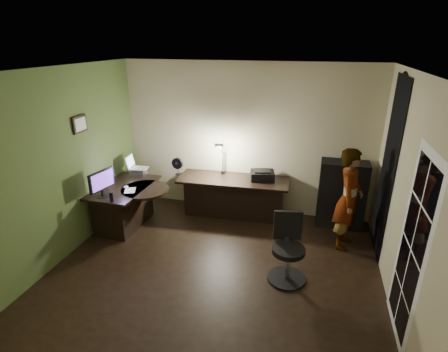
% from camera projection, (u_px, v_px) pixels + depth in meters
% --- Properties ---
extents(floor, '(4.50, 4.00, 0.01)m').
position_uv_depth(floor, '(215.00, 269.00, 4.94)').
color(floor, black).
rests_on(floor, ground).
extents(ceiling, '(4.50, 4.00, 0.01)m').
position_uv_depth(ceiling, '(213.00, 70.00, 3.94)').
color(ceiling, silver).
rests_on(ceiling, floor).
extents(wall_back, '(4.50, 0.01, 2.70)m').
position_uv_depth(wall_back, '(246.00, 140.00, 6.24)').
color(wall_back, tan).
rests_on(wall_back, floor).
extents(wall_front, '(4.50, 0.01, 2.70)m').
position_uv_depth(wall_front, '(140.00, 278.00, 2.64)').
color(wall_front, tan).
rests_on(wall_front, floor).
extents(wall_left, '(0.01, 4.00, 2.70)m').
position_uv_depth(wall_left, '(63.00, 165.00, 4.98)').
color(wall_left, tan).
rests_on(wall_left, floor).
extents(wall_right, '(0.01, 4.00, 2.70)m').
position_uv_depth(wall_right, '(408.00, 200.00, 3.90)').
color(wall_right, tan).
rests_on(wall_right, floor).
extents(green_wall_overlay, '(0.00, 4.00, 2.70)m').
position_uv_depth(green_wall_overlay, '(64.00, 165.00, 4.97)').
color(green_wall_overlay, '#4A602C').
rests_on(green_wall_overlay, floor).
extents(arched_doorway, '(0.01, 0.90, 2.60)m').
position_uv_depth(arched_doorway, '(388.00, 170.00, 4.96)').
color(arched_doorway, black).
rests_on(arched_doorway, floor).
extents(french_door, '(0.02, 0.92, 2.10)m').
position_uv_depth(french_door, '(412.00, 250.00, 3.52)').
color(french_door, white).
rests_on(french_door, floor).
extents(framed_picture, '(0.04, 0.30, 0.25)m').
position_uv_depth(framed_picture, '(79.00, 124.00, 5.19)').
color(framed_picture, black).
rests_on(framed_picture, wall_left).
extents(desk_left, '(0.80, 1.28, 0.73)m').
position_uv_depth(desk_left, '(126.00, 206.00, 5.98)').
color(desk_left, black).
rests_on(desk_left, floor).
extents(desk_right, '(1.97, 0.77, 0.73)m').
position_uv_depth(desk_right, '(233.00, 197.00, 6.30)').
color(desk_right, black).
rests_on(desk_right, floor).
extents(cabinet, '(0.77, 0.39, 1.16)m').
position_uv_depth(cabinet, '(342.00, 194.00, 5.91)').
color(cabinet, black).
rests_on(cabinet, floor).
extents(laptop_stand, '(0.27, 0.23, 0.11)m').
position_uv_depth(laptop_stand, '(139.00, 172.00, 6.37)').
color(laptop_stand, silver).
rests_on(laptop_stand, desk_left).
extents(laptop, '(0.38, 0.36, 0.23)m').
position_uv_depth(laptop, '(138.00, 162.00, 6.30)').
color(laptop, silver).
rests_on(laptop, laptop_stand).
extents(monitor, '(0.20, 0.49, 0.32)m').
position_uv_depth(monitor, '(101.00, 188.00, 5.42)').
color(monitor, black).
rests_on(monitor, desk_left).
extents(mouse, '(0.07, 0.10, 0.04)m').
position_uv_depth(mouse, '(126.00, 187.00, 5.80)').
color(mouse, silver).
rests_on(mouse, desk_left).
extents(phone, '(0.12, 0.15, 0.01)m').
position_uv_depth(phone, '(147.00, 190.00, 5.72)').
color(phone, black).
rests_on(phone, desk_left).
extents(pen, '(0.03, 0.14, 0.01)m').
position_uv_depth(pen, '(117.00, 187.00, 5.82)').
color(pen, black).
rests_on(pen, desk_left).
extents(speaker, '(0.07, 0.07, 0.16)m').
position_uv_depth(speaker, '(111.00, 197.00, 5.29)').
color(speaker, black).
rests_on(speaker, desk_left).
extents(notepad, '(0.24, 0.28, 0.01)m').
position_uv_depth(notepad, '(130.00, 191.00, 5.69)').
color(notepad, silver).
rests_on(notepad, desk_left).
extents(desk_fan, '(0.22, 0.14, 0.32)m').
position_uv_depth(desk_fan, '(178.00, 166.00, 6.34)').
color(desk_fan, black).
rests_on(desk_fan, desk_right).
extents(headphones, '(0.20, 0.10, 0.09)m').
position_uv_depth(headphones, '(266.00, 177.00, 6.17)').
color(headphones, navy).
rests_on(headphones, desk_right).
extents(printer, '(0.47, 0.40, 0.18)m').
position_uv_depth(printer, '(262.00, 175.00, 6.11)').
color(printer, black).
rests_on(printer, desk_right).
extents(desk_lamp, '(0.21, 0.33, 0.68)m').
position_uv_depth(desk_lamp, '(223.00, 157.00, 6.28)').
color(desk_lamp, black).
rests_on(desk_lamp, desk_right).
extents(office_chair, '(0.61, 0.61, 0.92)m').
position_uv_depth(office_chair, '(289.00, 250.00, 4.56)').
color(office_chair, black).
rests_on(office_chair, floor).
extents(person, '(0.48, 0.63, 1.58)m').
position_uv_depth(person, '(349.00, 199.00, 5.23)').
color(person, '#D8A88C').
rests_on(person, floor).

